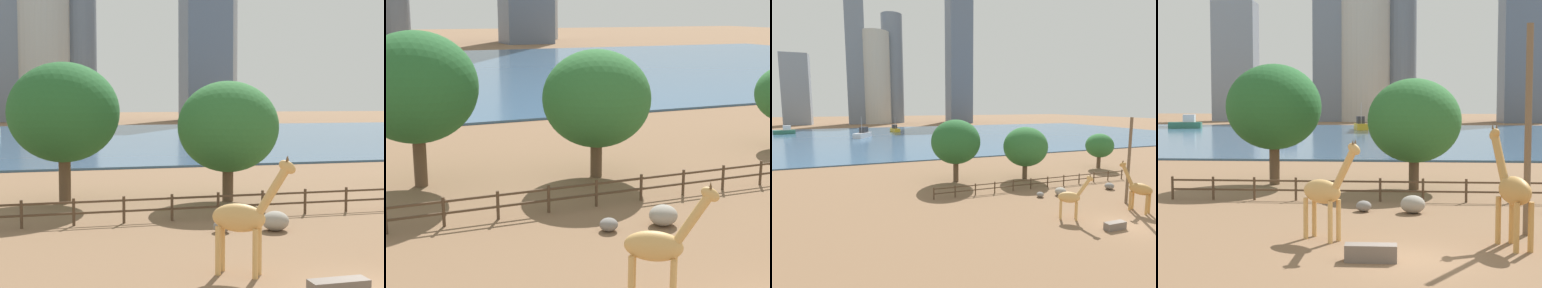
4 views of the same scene
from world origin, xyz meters
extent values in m
plane|color=brown|center=(0.00, 80.00, 0.00)|extent=(400.00, 400.00, 0.00)
cube|color=#3D6084|center=(0.00, 77.00, 0.10)|extent=(180.00, 86.00, 0.20)
cylinder|color=tan|center=(-2.71, 2.58, 0.83)|extent=(0.27, 0.27, 1.65)
cylinder|color=tan|center=(-2.99, 2.16, 0.83)|extent=(0.27, 0.27, 1.65)
cylinder|color=tan|center=(-3.77, 3.30, 0.83)|extent=(0.27, 0.27, 1.65)
cylinder|color=tan|center=(-4.05, 2.88, 0.83)|extent=(0.27, 0.27, 1.65)
ellipsoid|color=tan|center=(-3.38, 2.73, 1.94)|extent=(1.92, 1.63, 0.96)
cylinder|color=tan|center=(-2.43, 2.09, 2.92)|extent=(1.14, 0.91, 1.73)
ellipsoid|color=tan|center=(-2.05, 1.83, 3.71)|extent=(0.75, 0.64, 0.63)
cone|color=brown|center=(-2.01, 1.89, 3.99)|extent=(0.12, 0.12, 0.17)
cone|color=brown|center=(-2.09, 1.77, 3.99)|extent=(0.12, 0.12, 0.17)
ellipsoid|color=gray|center=(0.44, 8.69, 0.44)|extent=(1.23, 1.18, 0.89)
ellipsoid|color=gray|center=(-2.01, 8.93, 0.28)|extent=(0.78, 0.74, 0.55)
cylinder|color=#4C3826|center=(-10.65, 12.00, 0.65)|extent=(0.14, 0.14, 1.30)
cylinder|color=#4C3826|center=(-8.30, 12.00, 0.65)|extent=(0.14, 0.14, 1.30)
cylinder|color=#4C3826|center=(-5.94, 12.00, 0.65)|extent=(0.14, 0.14, 1.30)
cylinder|color=#4C3826|center=(-3.59, 12.00, 0.65)|extent=(0.14, 0.14, 1.30)
cylinder|color=#4C3826|center=(-1.24, 12.00, 0.65)|extent=(0.14, 0.14, 1.30)
cylinder|color=#4C3826|center=(1.11, 12.00, 0.65)|extent=(0.14, 0.14, 1.30)
cylinder|color=#4C3826|center=(3.47, 12.00, 0.65)|extent=(0.14, 0.14, 1.30)
cylinder|color=#4C3826|center=(5.82, 12.00, 0.65)|extent=(0.14, 0.14, 1.30)
cube|color=#4C3826|center=(0.00, 12.00, 1.10)|extent=(26.10, 0.08, 0.10)
cube|color=#4C3826|center=(0.00, 12.00, 0.59)|extent=(26.10, 0.08, 0.10)
cylinder|color=brown|center=(0.79, 16.69, 1.00)|extent=(0.64, 0.64, 2.01)
ellipsoid|color=#2D6B33|center=(0.79, 16.69, 4.35)|extent=(5.86, 5.86, 5.27)
cylinder|color=brown|center=(-8.42, 18.42, 1.33)|extent=(0.68, 0.68, 2.66)
ellipsoid|color=#26602D|center=(-8.42, 18.42, 5.19)|extent=(6.32, 6.32, 5.69)
cube|color=gold|center=(-6.57, 95.36, 0.79)|extent=(3.16, 6.23, 1.19)
cube|color=#333338|center=(-6.70, 96.09, 2.10)|extent=(1.78, 2.36, 1.43)
cylinder|color=silver|center=(-6.52, 95.07, 3.47)|extent=(0.14, 0.14, 4.16)
cylinder|color=#B7B2A8|center=(-8.82, 154.66, 24.48)|extent=(15.55, 15.55, 48.97)
cylinder|color=slate|center=(1.17, 160.90, 30.28)|extent=(11.70, 11.70, 60.56)
camera|label=1|loc=(-9.76, -15.63, 5.85)|focal=55.00mm
camera|label=2|loc=(-11.77, -12.02, 8.99)|focal=55.00mm
camera|label=3|loc=(-20.43, -17.63, 9.77)|focal=28.00mm
camera|label=4|loc=(-0.66, -20.23, 5.44)|focal=55.00mm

